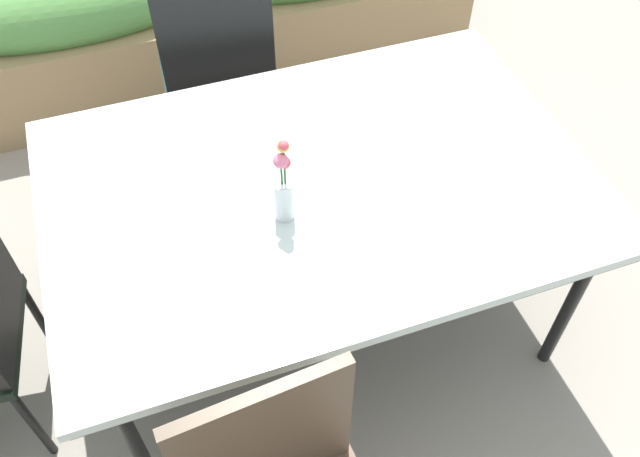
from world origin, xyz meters
The scene contains 5 objects.
ground_plane centered at (0.00, 0.00, 0.00)m, with size 12.00×12.00×0.00m, color gray.
dining_table centered at (0.00, 0.03, 0.70)m, with size 1.67×1.14×0.74m.
chair_far_side centered at (-0.13, 0.89, 0.58)m, with size 0.48×0.48×1.03m.
flower_vase centered at (-0.14, -0.08, 0.87)m, with size 0.06×0.06×0.29m.
planter_box centered at (-0.02, 1.64, 0.36)m, with size 2.75×0.49×0.76m.
Camera 1 is at (-0.47, -1.32, 2.20)m, focal length 37.26 mm.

